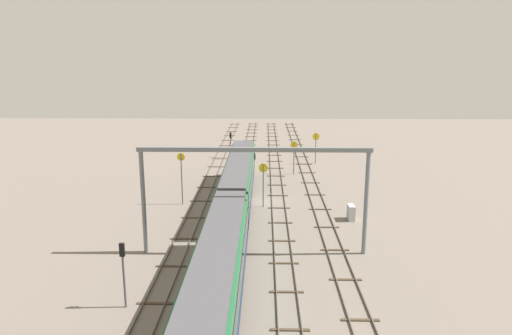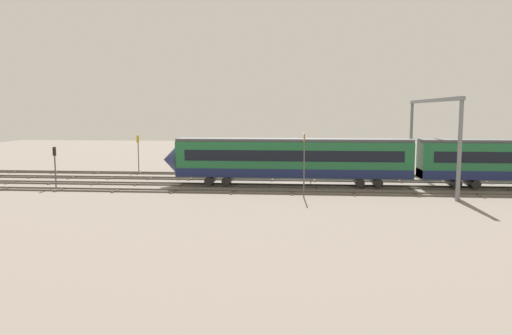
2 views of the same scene
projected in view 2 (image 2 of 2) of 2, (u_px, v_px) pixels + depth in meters
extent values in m
plane|color=slate|center=(293.00, 183.00, 53.16)|extent=(147.89, 147.89, 0.00)
cube|color=#59544C|center=(294.00, 174.00, 60.47)|extent=(131.89, 0.07, 0.16)
cube|color=#59544C|center=(294.00, 175.00, 59.05)|extent=(131.89, 0.07, 0.16)
cube|color=#473828|center=(505.00, 177.00, 57.66)|extent=(0.24, 2.40, 0.08)
cube|color=#473828|center=(456.00, 177.00, 58.13)|extent=(0.24, 2.40, 0.08)
cube|color=#473828|center=(409.00, 176.00, 58.59)|extent=(0.24, 2.40, 0.08)
cube|color=#473828|center=(362.00, 176.00, 59.06)|extent=(0.24, 2.40, 0.08)
cube|color=#473828|center=(316.00, 175.00, 59.53)|extent=(0.24, 2.40, 0.08)
cube|color=#473828|center=(271.00, 175.00, 59.99)|extent=(0.24, 2.40, 0.08)
cube|color=#473828|center=(227.00, 174.00, 60.46)|extent=(0.24, 2.40, 0.08)
cube|color=#473828|center=(183.00, 174.00, 60.93)|extent=(0.24, 2.40, 0.08)
cube|color=#473828|center=(140.00, 173.00, 61.40)|extent=(0.24, 2.40, 0.08)
cube|color=#473828|center=(97.00, 173.00, 61.86)|extent=(0.24, 2.40, 0.08)
cube|color=#473828|center=(55.00, 172.00, 62.33)|extent=(0.24, 2.40, 0.08)
cube|color=#473828|center=(14.00, 172.00, 62.80)|extent=(0.24, 2.40, 0.08)
cube|color=#59544C|center=(293.00, 179.00, 56.06)|extent=(131.89, 0.07, 0.16)
cube|color=#59544C|center=(293.00, 180.00, 54.64)|extent=(131.89, 0.07, 0.16)
cube|color=#473828|center=(488.00, 182.00, 53.55)|extent=(0.24, 2.40, 0.08)
cube|color=#473828|center=(444.00, 182.00, 53.95)|extent=(0.24, 2.40, 0.08)
cube|color=#473828|center=(400.00, 181.00, 54.35)|extent=(0.24, 2.40, 0.08)
cube|color=#473828|center=(357.00, 181.00, 54.75)|extent=(0.24, 2.40, 0.08)
cube|color=#473828|center=(314.00, 180.00, 55.15)|extent=(0.24, 2.40, 0.08)
cube|color=#473828|center=(273.00, 180.00, 55.56)|extent=(0.24, 2.40, 0.08)
cube|color=#473828|center=(231.00, 179.00, 55.96)|extent=(0.24, 2.40, 0.08)
cube|color=#473828|center=(191.00, 179.00, 56.36)|extent=(0.24, 2.40, 0.08)
cube|color=#473828|center=(151.00, 178.00, 56.76)|extent=(0.24, 2.40, 0.08)
cube|color=#473828|center=(111.00, 178.00, 57.16)|extent=(0.24, 2.40, 0.08)
cube|color=#473828|center=(72.00, 177.00, 57.56)|extent=(0.24, 2.40, 0.08)
cube|color=#473828|center=(34.00, 177.00, 57.96)|extent=(0.24, 2.40, 0.08)
cube|color=#59544C|center=(293.00, 185.00, 51.65)|extent=(131.89, 0.07, 0.16)
cube|color=#59544C|center=(293.00, 187.00, 50.23)|extent=(131.89, 0.07, 0.16)
cube|color=#473828|center=(505.00, 189.00, 49.15)|extent=(0.24, 2.40, 0.08)
cube|color=#473828|center=(456.00, 188.00, 49.55)|extent=(0.24, 2.40, 0.08)
cube|color=#473828|center=(409.00, 187.00, 49.95)|extent=(0.24, 2.40, 0.08)
cube|color=#473828|center=(362.00, 187.00, 50.35)|extent=(0.24, 2.40, 0.08)
cube|color=#473828|center=(316.00, 186.00, 50.75)|extent=(0.24, 2.40, 0.08)
cube|color=#473828|center=(270.00, 186.00, 51.15)|extent=(0.24, 2.40, 0.08)
cube|color=#473828|center=(226.00, 185.00, 51.55)|extent=(0.24, 2.40, 0.08)
cube|color=#473828|center=(182.00, 184.00, 51.95)|extent=(0.24, 2.40, 0.08)
cube|color=#473828|center=(138.00, 184.00, 52.35)|extent=(0.24, 2.40, 0.08)
cube|color=#473828|center=(95.00, 183.00, 52.75)|extent=(0.24, 2.40, 0.08)
cube|color=#473828|center=(53.00, 183.00, 53.15)|extent=(0.24, 2.40, 0.08)
cube|color=#473828|center=(12.00, 182.00, 53.55)|extent=(0.24, 2.40, 0.08)
cube|color=#59544C|center=(293.00, 191.00, 47.25)|extent=(131.89, 0.07, 0.16)
cube|color=#59544C|center=(292.00, 194.00, 45.83)|extent=(131.89, 0.07, 0.16)
cube|color=#473828|center=(480.00, 196.00, 45.08)|extent=(0.24, 2.40, 0.08)
cube|color=#473828|center=(416.00, 195.00, 45.57)|extent=(0.24, 2.40, 0.08)
cube|color=#473828|center=(354.00, 194.00, 46.06)|extent=(0.24, 2.40, 0.08)
cube|color=#473828|center=(292.00, 193.00, 46.54)|extent=(0.24, 2.40, 0.08)
cube|color=#473828|center=(232.00, 192.00, 47.03)|extent=(0.24, 2.40, 0.08)
cube|color=#473828|center=(174.00, 191.00, 47.52)|extent=(0.24, 2.40, 0.08)
cube|color=#473828|center=(116.00, 191.00, 48.00)|extent=(0.24, 2.40, 0.08)
cube|color=#473828|center=(60.00, 190.00, 48.49)|extent=(0.24, 2.40, 0.08)
cube|color=#473828|center=(5.00, 189.00, 48.98)|extent=(0.24, 2.40, 0.08)
cube|color=#1E6638|center=(293.00, 159.00, 50.63)|extent=(24.00, 2.90, 3.60)
cube|color=navy|center=(293.00, 172.00, 50.79)|extent=(24.00, 2.94, 0.90)
cube|color=#4C4C51|center=(293.00, 140.00, 50.41)|extent=(24.00, 2.50, 0.30)
cube|color=black|center=(293.00, 154.00, 52.03)|extent=(22.00, 0.04, 1.10)
cube|color=black|center=(293.00, 156.00, 49.14)|extent=(22.00, 0.04, 1.10)
cylinder|color=black|center=(377.00, 181.00, 50.16)|extent=(0.90, 2.70, 0.90)
cylinder|color=black|center=(359.00, 181.00, 50.31)|extent=(0.90, 2.70, 0.90)
cylinder|color=black|center=(228.00, 180.00, 51.46)|extent=(0.90, 2.70, 0.90)
cylinder|color=black|center=(211.00, 180.00, 51.62)|extent=(0.90, 2.70, 0.90)
cylinder|color=black|center=(472.00, 183.00, 49.36)|extent=(0.90, 2.70, 0.90)
cylinder|color=black|center=(453.00, 182.00, 49.51)|extent=(0.90, 2.70, 0.90)
cone|color=navy|center=(171.00, 160.00, 51.74)|extent=(1.60, 3.24, 3.24)
cylinder|color=slate|center=(411.00, 139.00, 60.32)|extent=(0.36, 0.36, 8.68)
cylinder|color=slate|center=(460.00, 151.00, 42.18)|extent=(0.36, 0.36, 8.68)
cube|color=slate|center=(433.00, 100.00, 50.73)|extent=(0.40, 18.93, 0.35)
cylinder|color=#4C4C51|center=(184.00, 157.00, 58.69)|extent=(0.12, 0.12, 4.61)
cylinder|color=yellow|center=(183.00, 142.00, 58.48)|extent=(0.05, 1.02, 1.02)
cube|color=black|center=(183.00, 142.00, 58.49)|extent=(0.02, 0.46, 0.12)
cylinder|color=#4C4C51|center=(138.00, 154.00, 62.98)|extent=(0.12, 0.12, 4.69)
cylinder|color=yellow|center=(138.00, 139.00, 62.77)|extent=(0.05, 1.07, 1.07)
cube|color=black|center=(137.00, 139.00, 62.77)|extent=(0.02, 0.48, 0.12)
cylinder|color=#4C4C51|center=(304.00, 165.00, 44.28)|extent=(0.12, 0.12, 5.80)
cylinder|color=yellow|center=(304.00, 138.00, 43.99)|extent=(0.05, 0.86, 0.86)
cube|color=black|center=(304.00, 138.00, 44.00)|extent=(0.02, 0.38, 0.12)
cylinder|color=#4C4C51|center=(311.00, 161.00, 53.21)|extent=(0.12, 0.12, 4.86)
cylinder|color=yellow|center=(311.00, 142.00, 52.99)|extent=(0.05, 0.99, 0.99)
cube|color=black|center=(310.00, 142.00, 52.99)|extent=(0.02, 0.45, 0.12)
cylinder|color=#4C4C51|center=(55.00, 172.00, 50.15)|extent=(0.14, 0.14, 3.24)
cube|color=black|center=(54.00, 151.00, 49.91)|extent=(0.20, 0.32, 0.90)
sphere|color=red|center=(53.00, 149.00, 49.89)|extent=(0.20, 0.20, 0.20)
sphere|color=#262626|center=(53.00, 153.00, 49.94)|extent=(0.20, 0.20, 0.20)
cube|color=#B2B7BC|center=(341.00, 167.00, 61.87)|extent=(1.44, 0.64, 1.54)
cube|color=#333333|center=(335.00, 165.00, 61.90)|extent=(0.02, 0.45, 0.24)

